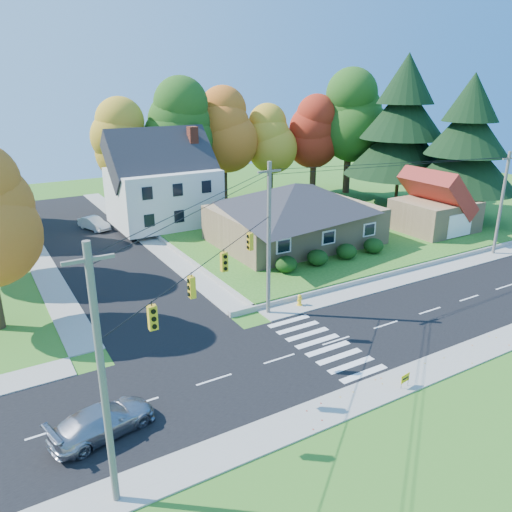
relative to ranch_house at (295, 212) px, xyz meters
The scene contains 23 objects.
ground 18.18m from the ranch_house, 116.57° to the right, with size 120.00×120.00×0.00m, color #3D7923.
road_main 18.18m from the ranch_house, 116.57° to the right, with size 90.00×8.00×0.02m, color black.
road_cross 19.15m from the ranch_house, 147.99° to the left, with size 8.00×44.00×0.02m, color black.
sidewalk_north 13.98m from the ranch_house, 126.03° to the right, with size 90.00×2.00×0.08m, color #9C9A90.
sidewalk_south 22.70m from the ranch_house, 110.85° to the right, with size 90.00×2.00×0.08m, color #9C9A90.
lawn 7.69m from the ranch_house, 45.00° to the left, with size 30.00×30.00×0.50m, color #3D7923.
ranch_house is the anchor object (origin of this frame).
colonial_house 14.46m from the ranch_house, 123.55° to the left, with size 10.40×8.40×9.60m.
garage 14.57m from the ranch_house, 15.99° to the right, with size 7.30×6.30×4.60m.
hedge_row 6.57m from the ranch_house, 94.61° to the right, with size 10.70×1.70×1.27m.
traffic_infrastructure 16.87m from the ranch_house, 119.09° to the right, with size 38.10×10.66×10.00m.
tree_lot_0 21.20m from the ranch_house, 119.05° to the left, with size 6.72×6.72×12.51m.
tree_lot_1 18.58m from the ranch_house, 103.24° to the left, with size 7.84×7.84×14.60m.
tree_lot_2 18.99m from the ranch_house, 83.66° to the left, with size 7.28×7.28×13.56m.
tree_lot_3 19.29m from the ranch_house, 64.80° to the left, with size 6.16×6.16×11.47m.
tree_lot_4 21.85m from the ranch_house, 48.81° to the left, with size 6.72×6.72×12.51m.
tree_lot_5 23.85m from the ranch_house, 37.87° to the left, with size 8.40×8.40×15.64m.
conifer_east_a 20.84m from the ranch_house, 17.53° to the left, with size 12.80×12.80×16.96m.
conifer_east_b 20.72m from the ranch_house, ahead, with size 11.20×11.20×14.84m.
silver_sedan 28.08m from the ranch_house, 141.75° to the right, with size 1.88×4.61×1.34m, color #A3A4AF.
white_car 21.01m from the ranch_house, 134.52° to the left, with size 1.38×3.96×1.30m, color silver.
fire_hydrant 13.34m from the ranch_house, 122.89° to the right, with size 0.49×0.38×0.86m.
yard_sign 23.14m from the ranch_house, 110.71° to the right, with size 0.64×0.12×0.80m.
Camera 1 is at (-17.34, -20.07, 14.56)m, focal length 35.00 mm.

